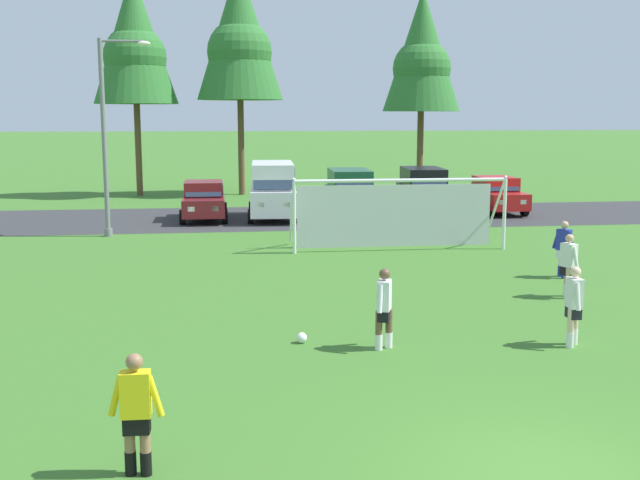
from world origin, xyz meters
name	(u,v)px	position (x,y,z in m)	size (l,w,h in m)	color
ground_plane	(351,261)	(0.00, 15.00, 0.00)	(400.00, 400.00, 0.00)	#3D7028
parking_lot_strip	(311,217)	(0.00, 25.84, 0.00)	(52.00, 8.40, 0.01)	#333335
soccer_ball	(302,338)	(-2.50, 6.25, 0.11)	(0.22, 0.22, 0.22)	white
soccer_goal	(396,211)	(2.00, 17.30, 1.29)	(7.44, 1.99, 2.57)	white
referee	(136,415)	(-5.23, 0.71, 0.82)	(0.73, 0.25, 1.64)	#936B4C
player_striker_near	(574,306)	(2.91, 5.36, 0.82)	(0.33, 0.73, 1.64)	beige
player_midfield_center	(563,249)	(5.62, 11.71, 0.82)	(0.48, 0.67, 1.64)	tan
player_defender_far	(384,309)	(-0.92, 5.65, 0.82)	(0.42, 0.68, 1.64)	brown
player_winger_left	(568,266)	(4.67, 9.37, 0.82)	(0.37, 0.74, 1.64)	tan
parked_car_slot_far_left	(204,200)	(-4.85, 25.40, 0.88)	(2.05, 4.21, 1.72)	maroon
parked_car_slot_left	(273,189)	(-1.78, 25.43, 1.34)	(2.39, 4.90, 2.52)	silver
parked_car_slot_center_left	(350,193)	(1.77, 25.68, 1.11)	(2.26, 4.66, 2.16)	#194C2D
parked_car_slot_center	(423,190)	(5.40, 26.34, 1.11)	(2.38, 4.72, 2.16)	black
parked_car_slot_center_right	(496,195)	(8.90, 26.14, 0.88)	(2.07, 4.22, 1.72)	red
tree_left_edge	(134,42)	(-8.76, 36.45, 8.68)	(4.73, 4.73, 12.61)	brown
tree_mid_left	(239,36)	(-2.87, 36.33, 9.07)	(4.94, 4.94, 13.18)	brown
tree_center_back	(422,54)	(7.26, 34.17, 7.98)	(4.35, 4.35, 11.60)	brown
street_lamp	(109,135)	(-8.26, 21.19, 3.86)	(2.00, 0.32, 7.45)	slate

